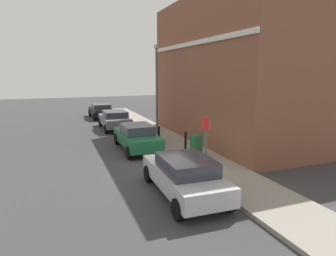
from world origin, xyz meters
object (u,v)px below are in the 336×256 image
(utility_cabinet, at_px, (196,148))
(lamppost, at_px, (157,86))
(car_green, at_px, (137,137))
(bollard_near_cabinet, at_px, (186,141))
(car_silver, at_px, (184,175))
(car_black, at_px, (101,110))
(car_grey, at_px, (115,119))
(street_sign, at_px, (206,137))
(bollard_far_kerb, at_px, (159,134))

(utility_cabinet, relative_size, lamppost, 0.20)
(car_green, bearing_deg, bollard_near_cabinet, -128.15)
(utility_cabinet, bearing_deg, lamppost, 88.41)
(car_silver, relative_size, lamppost, 0.75)
(car_black, height_order, utility_cabinet, same)
(car_grey, bearing_deg, street_sign, -172.55)
(car_black, relative_size, bollard_near_cabinet, 3.96)
(car_green, distance_m, street_sign, 5.38)
(car_silver, xyz_separation_m, bollard_far_kerb, (1.39, 6.60, -0.03))
(utility_cabinet, bearing_deg, street_sign, -106.58)
(car_grey, distance_m, utility_cabinet, 9.74)
(bollard_far_kerb, bearing_deg, car_grey, 102.03)
(bollard_far_kerb, bearing_deg, street_sign, -89.02)
(utility_cabinet, bearing_deg, car_grey, 101.86)
(lamppost, bearing_deg, bollard_near_cabinet, -90.86)
(car_grey, distance_m, street_sign, 11.64)
(car_black, bearing_deg, bollard_far_kerb, -174.48)
(car_black, distance_m, bollard_near_cabinet, 14.08)
(car_black, distance_m, bollard_far_kerb, 12.08)
(utility_cabinet, height_order, street_sign, street_sign)
(car_green, relative_size, bollard_far_kerb, 4.11)
(car_silver, relative_size, utility_cabinet, 3.74)
(lamppost, bearing_deg, car_grey, 122.82)
(bollard_near_cabinet, distance_m, street_sign, 3.61)
(car_grey, bearing_deg, bollard_far_kerb, -167.52)
(street_sign, distance_m, lamppost, 8.35)
(car_silver, distance_m, car_black, 18.59)
(car_grey, relative_size, bollard_near_cabinet, 4.01)
(car_grey, distance_m, car_black, 5.80)
(bollard_near_cabinet, bearing_deg, car_green, 141.45)
(car_silver, distance_m, utility_cabinet, 3.86)
(car_black, bearing_deg, car_green, 179.12)
(car_silver, xyz_separation_m, street_sign, (1.48, 1.28, 0.93))
(car_green, bearing_deg, street_sign, -163.89)
(car_black, bearing_deg, bollard_near_cabinet, -172.28)
(car_silver, bearing_deg, car_black, 1.81)
(car_green, relative_size, car_black, 1.04)
(car_black, height_order, lamppost, lamppost)
(car_silver, height_order, car_green, car_green)
(car_black, distance_m, utility_cabinet, 15.48)
(car_green, xyz_separation_m, street_sign, (1.44, -5.10, 0.93))
(car_green, xyz_separation_m, car_black, (-0.13, 12.21, -0.05))
(car_black, bearing_deg, car_silver, 178.76)
(car_silver, xyz_separation_m, car_grey, (0.07, 12.80, -0.00))
(bollard_near_cabinet, height_order, street_sign, street_sign)
(car_silver, xyz_separation_m, car_black, (-0.09, 18.59, -0.04))
(car_grey, relative_size, street_sign, 1.81)
(lamppost, bearing_deg, car_green, -125.78)
(utility_cabinet, bearing_deg, car_black, 98.02)
(utility_cabinet, xyz_separation_m, bollard_far_kerb, (-0.68, 3.34, 0.02))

